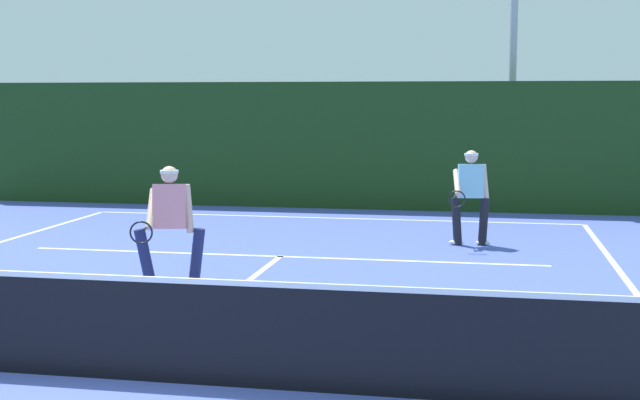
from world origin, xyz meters
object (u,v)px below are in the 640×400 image
(player_near, at_px, (170,222))
(tennis_ball, at_px, (478,321))
(light_pole, at_px, (514,19))
(player_far, at_px, (470,193))

(player_near, height_order, tennis_ball, player_near)
(player_near, xyz_separation_m, light_pole, (4.64, 10.16, 3.45))
(tennis_ball, xyz_separation_m, light_pole, (0.61, 11.10, 4.34))
(player_far, xyz_separation_m, light_pole, (0.81, 5.73, 3.45))
(player_near, distance_m, player_far, 5.85)
(player_near, bearing_deg, tennis_ball, 153.31)
(tennis_ball, height_order, light_pole, light_pole)
(player_far, bearing_deg, player_near, 42.11)
(player_near, height_order, light_pole, light_pole)
(player_near, xyz_separation_m, tennis_ball, (4.03, -0.94, -0.89))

